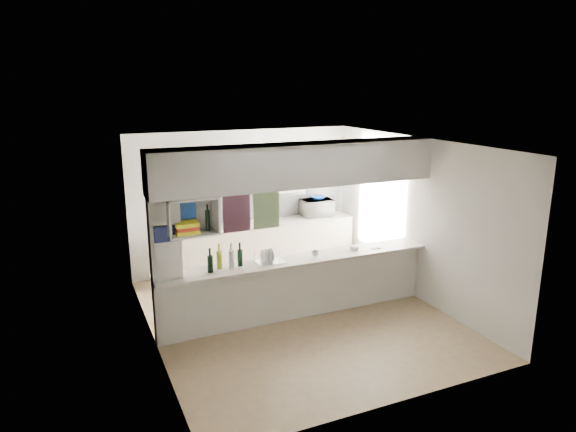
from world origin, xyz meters
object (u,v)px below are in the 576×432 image
microwave (317,208)px  wine_bottles (225,260)px  dish_rack (270,257)px  bowl (318,198)px

microwave → wine_bottles: (-2.49, -2.12, -0.03)m
microwave → dish_rack: microwave is taller
microwave → bowl: size_ratio=2.19×
dish_rack → bowl: bearing=48.5°
wine_bottles → dish_rack: bearing=1.0°
bowl → wine_bottles: size_ratio=0.51×
wine_bottles → microwave: bearing=40.4°
microwave → dish_rack: 2.79m
bowl → wine_bottles: bearing=-139.8°
microwave → wine_bottles: bearing=43.2°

